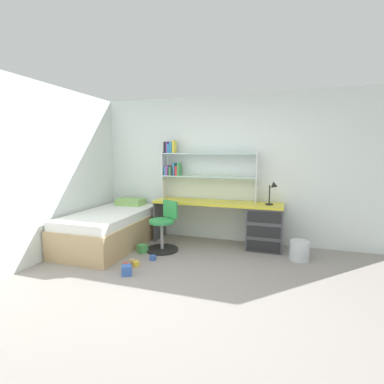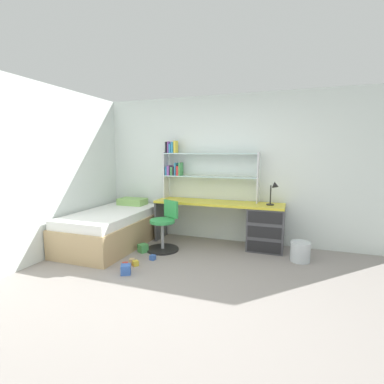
% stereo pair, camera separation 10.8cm
% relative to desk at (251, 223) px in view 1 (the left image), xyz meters
% --- Properties ---
extents(ground_plane, '(5.51, 5.57, 0.02)m').
position_rel_desk_xyz_m(ground_plane, '(-0.55, -2.00, -0.43)').
color(ground_plane, gray).
extents(room_shell, '(5.51, 5.57, 2.56)m').
position_rel_desk_xyz_m(room_shell, '(-1.70, -0.85, 0.86)').
color(room_shell, silver).
rests_on(room_shell, ground_plane).
extents(desk, '(2.18, 0.52, 0.74)m').
position_rel_desk_xyz_m(desk, '(0.00, 0.00, 0.00)').
color(desk, gold).
rests_on(desk, ground_plane).
extents(bookshelf_hutch, '(1.69, 0.22, 1.04)m').
position_rel_desk_xyz_m(bookshelf_hutch, '(-1.02, 0.15, 0.92)').
color(bookshelf_hutch, silver).
rests_on(bookshelf_hutch, desk).
extents(desk_lamp, '(0.20, 0.17, 0.38)m').
position_rel_desk_xyz_m(desk_lamp, '(0.33, -0.04, 0.58)').
color(desk_lamp, black).
rests_on(desk_lamp, desk).
extents(swivel_chair, '(0.52, 0.52, 0.80)m').
position_rel_desk_xyz_m(swivel_chair, '(-1.33, -0.58, -0.10)').
color(swivel_chair, black).
rests_on(swivel_chair, ground_plane).
extents(bed_platform, '(1.03, 1.85, 0.71)m').
position_rel_desk_xyz_m(bed_platform, '(-2.27, -0.65, -0.12)').
color(bed_platform, tan).
rests_on(bed_platform, ground_plane).
extents(waste_bin, '(0.28, 0.28, 0.29)m').
position_rel_desk_xyz_m(waste_bin, '(0.74, -0.36, -0.27)').
color(waste_bin, silver).
rests_on(waste_bin, ground_plane).
extents(toy_block_blue_0, '(0.17, 0.17, 0.12)m').
position_rel_desk_xyz_m(toy_block_blue_0, '(-1.40, -1.61, -0.35)').
color(toy_block_blue_0, '#3860B7').
rests_on(toy_block_blue_0, ground_plane).
extents(toy_block_red_1, '(0.10, 0.10, 0.07)m').
position_rel_desk_xyz_m(toy_block_red_1, '(-1.52, -1.43, -0.38)').
color(toy_block_red_1, red).
rests_on(toy_block_red_1, ground_plane).
extents(toy_block_natural_2, '(0.09, 0.09, 0.07)m').
position_rel_desk_xyz_m(toy_block_natural_2, '(-1.51, -1.27, -0.38)').
color(toy_block_natural_2, tan).
rests_on(toy_block_natural_2, ground_plane).
extents(toy_block_green_3, '(0.17, 0.17, 0.13)m').
position_rel_desk_xyz_m(toy_block_green_3, '(-1.60, -0.79, -0.35)').
color(toy_block_green_3, '#479E51').
rests_on(toy_block_green_3, ground_plane).
extents(toy_block_yellow_4, '(0.10, 0.10, 0.07)m').
position_rel_desk_xyz_m(toy_block_yellow_4, '(-1.42, -1.32, -0.38)').
color(toy_block_yellow_4, gold).
rests_on(toy_block_yellow_4, ground_plane).
extents(toy_block_blue_5, '(0.08, 0.08, 0.07)m').
position_rel_desk_xyz_m(toy_block_blue_5, '(-1.30, -1.04, -0.38)').
color(toy_block_blue_5, '#3860B7').
rests_on(toy_block_blue_5, ground_plane).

